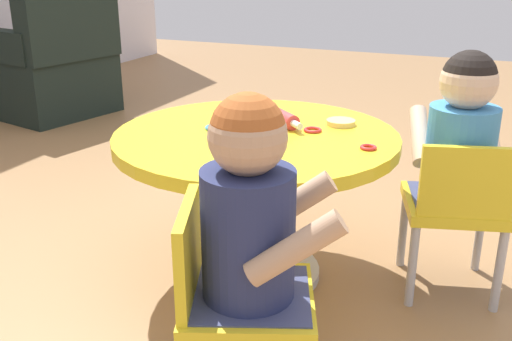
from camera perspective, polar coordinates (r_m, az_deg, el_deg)
ground_plane at (r=2.10m, az=0.00°, el=-9.93°), size 10.00×10.00×0.00m
craft_table at (r=1.93m, az=0.00°, el=0.27°), size 0.91×0.91×0.51m
child_chair_left at (r=1.40m, az=-2.18°, el=-12.17°), size 0.39×0.39×0.54m
seated_child_left at (r=1.29m, az=-0.54°, el=-3.68°), size 0.38×0.42×0.51m
child_chair_right at (r=1.96m, az=18.67°, el=-3.33°), size 0.37×0.37×0.54m
seated_child_right at (r=1.93m, az=19.20°, el=3.33°), size 0.41×0.35×0.51m
armchair_dark at (r=4.31m, az=-19.06°, el=9.17°), size 0.83×0.85×0.85m
rolling_pin at (r=1.97m, az=2.64°, el=5.07°), size 0.17×0.19×0.05m
craft_scissors at (r=1.79m, az=-0.86°, el=2.80°), size 0.08×0.14×0.01m
playdough_blob_0 at (r=1.93m, az=-1.30°, el=4.20°), size 0.14×0.14×0.02m
playdough_blob_1 at (r=2.00m, az=8.17°, el=4.61°), size 0.10×0.10×0.02m
cookie_cutter_0 at (r=1.92m, az=5.48°, el=3.92°), size 0.06×0.06×0.01m
cookie_cutter_1 at (r=1.77m, az=10.76°, el=2.21°), size 0.05×0.05×0.01m
cookie_cutter_2 at (r=1.94m, az=-3.98°, el=4.15°), size 0.06×0.06×0.01m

